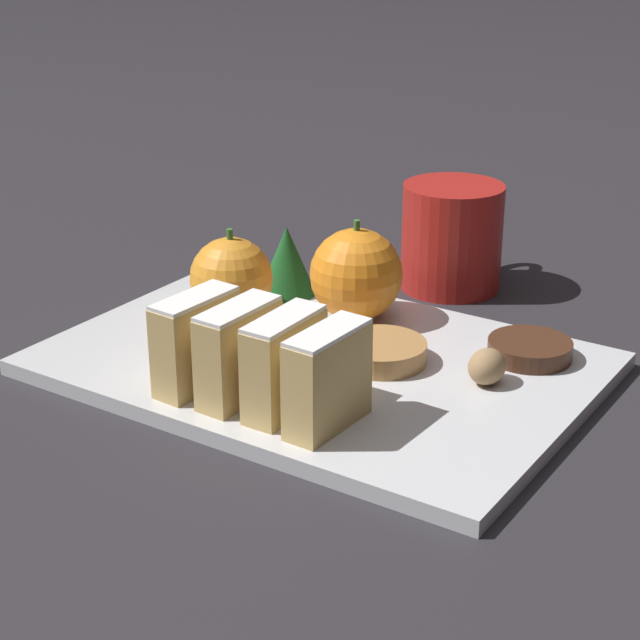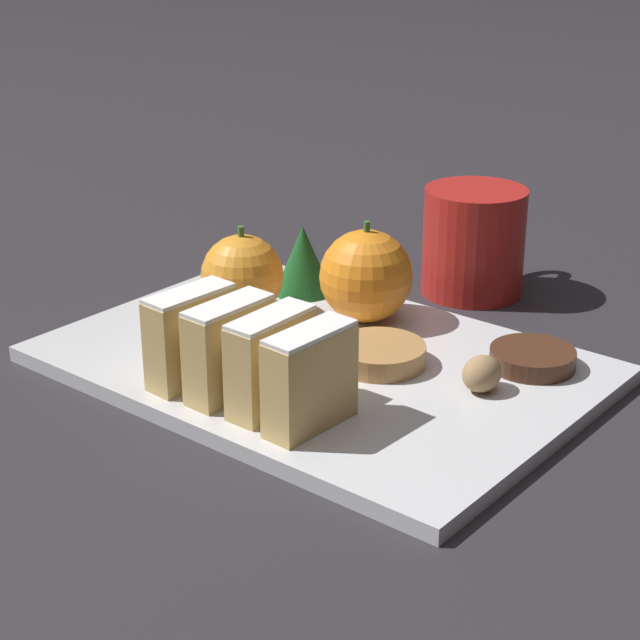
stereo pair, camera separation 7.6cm
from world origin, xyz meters
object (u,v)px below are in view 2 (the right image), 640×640
(orange_far, at_px, (366,276))
(orange_near, at_px, (242,275))
(walnut, at_px, (482,374))
(coffee_mug, at_px, (473,241))
(chocolate_cookie, at_px, (532,358))

(orange_far, bearing_deg, orange_near, 122.51)
(walnut, xyz_separation_m, coffee_mug, (0.19, 0.13, 0.02))
(orange_near, bearing_deg, orange_far, -57.49)
(orange_near, relative_size, coffee_mug, 0.62)
(walnut, height_order, chocolate_cookie, walnut)
(coffee_mug, bearing_deg, orange_near, 151.94)
(orange_near, height_order, walnut, orange_near)
(orange_near, bearing_deg, coffee_mug, -28.06)
(orange_near, relative_size, chocolate_cookie, 1.20)
(orange_near, relative_size, orange_far, 0.91)
(walnut, distance_m, chocolate_cookie, 0.06)
(walnut, bearing_deg, coffee_mug, 33.42)
(orange_far, relative_size, coffee_mug, 0.68)
(orange_near, xyz_separation_m, orange_far, (0.05, -0.09, 0.00))
(orange_near, height_order, orange_far, orange_far)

